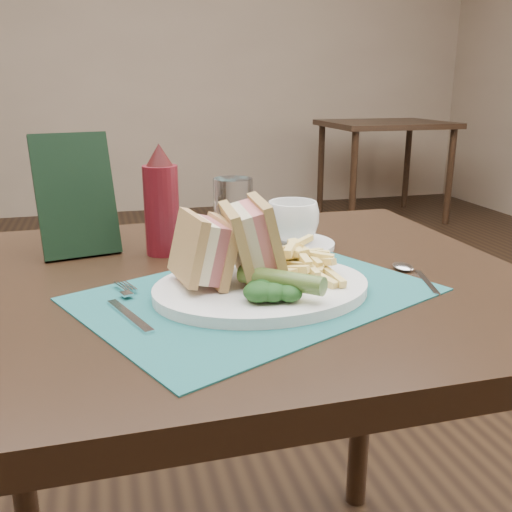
{
  "coord_description": "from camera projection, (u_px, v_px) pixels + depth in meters",
  "views": [
    {
      "loc": [
        -0.18,
        -1.3,
        1.03
      ],
      "look_at": [
        0.02,
        -0.56,
        0.8
      ],
      "focal_mm": 40.0,
      "sensor_mm": 36.0,
      "label": 1
    }
  ],
  "objects": [
    {
      "name": "drinking_glass",
      "position": [
        233.0,
        217.0,
        0.95
      ],
      "size": [
        0.07,
        0.07,
        0.13
      ],
      "primitive_type": "cylinder",
      "rotation": [
        0.0,
        0.0,
        0.02
      ],
      "color": "silver",
      "rests_on": "table_main"
    },
    {
      "name": "table_main",
      "position": [
        234.0,
        483.0,
        0.97
      ],
      "size": [
        0.9,
        0.75,
        0.75
      ],
      "primitive_type": null,
      "color": "black",
      "rests_on": "ground"
    },
    {
      "name": "floor",
      "position": [
        194.0,
        480.0,
        1.54
      ],
      "size": [
        7.0,
        7.0,
        0.0
      ],
      "primitive_type": "plane",
      "color": "black",
      "rests_on": "ground"
    },
    {
      "name": "table_bg_right",
      "position": [
        383.0,
        171.0,
        4.44
      ],
      "size": [
        0.9,
        0.75,
        0.75
      ],
      "primitive_type": null,
      "color": "black",
      "rests_on": "ground"
    },
    {
      "name": "sandwich_half_a",
      "position": [
        188.0,
        251.0,
        0.75
      ],
      "size": [
        0.09,
        0.11,
        0.1
      ],
      "primitive_type": null,
      "rotation": [
        0.0,
        0.24,
        0.15
      ],
      "color": "tan",
      "rests_on": "plate"
    },
    {
      "name": "fries_pile",
      "position": [
        300.0,
        257.0,
        0.81
      ],
      "size": [
        0.18,
        0.2,
        0.05
      ],
      "primitive_type": null,
      "color": "#F6DC7B",
      "rests_on": "plate"
    },
    {
      "name": "ketchup_bottle",
      "position": [
        161.0,
        200.0,
        0.95
      ],
      "size": [
        0.07,
        0.07,
        0.19
      ],
      "primitive_type": null,
      "rotation": [
        0.0,
        0.0,
        -0.32
      ],
      "color": "#590F18",
      "rests_on": "table_main"
    },
    {
      "name": "pickle_spear",
      "position": [
        281.0,
        280.0,
        0.73
      ],
      "size": [
        0.1,
        0.11,
        0.03
      ],
      "primitive_type": "cylinder",
      "rotation": [
        1.54,
        0.0,
        0.75
      ],
      "color": "#445F24",
      "rests_on": "plate"
    },
    {
      "name": "plate",
      "position": [
        262.0,
        288.0,
        0.78
      ],
      "size": [
        0.32,
        0.26,
        0.01
      ],
      "primitive_type": null,
      "rotation": [
        0.0,
        0.0,
        0.08
      ],
      "color": "white",
      "rests_on": "placemat"
    },
    {
      "name": "coffee_cup",
      "position": [
        292.0,
        222.0,
        1.0
      ],
      "size": [
        0.13,
        0.13,
        0.07
      ],
      "primitive_type": "imported",
      "rotation": [
        0.0,
        0.0,
        0.7
      ],
      "color": "white",
      "rests_on": "saucer"
    },
    {
      "name": "spoon",
      "position": [
        418.0,
        275.0,
        0.85
      ],
      "size": [
        0.07,
        0.15,
        0.01
      ],
      "primitive_type": null,
      "rotation": [
        0.0,
        0.0,
        -0.27
      ],
      "color": "silver",
      "rests_on": "table_main"
    },
    {
      "name": "saucer",
      "position": [
        292.0,
        245.0,
        1.01
      ],
      "size": [
        0.19,
        0.19,
        0.01
      ],
      "primitive_type": "cylinder",
      "rotation": [
        0.0,
        0.0,
        -0.32
      ],
      "color": "white",
      "rests_on": "table_main"
    },
    {
      "name": "check_presenter",
      "position": [
        76.0,
        195.0,
        0.95
      ],
      "size": [
        0.14,
        0.1,
        0.2
      ],
      "primitive_type": "cube",
      "rotation": [
        -0.31,
        0.0,
        0.2
      ],
      "color": "black",
      "rests_on": "table_main"
    },
    {
      "name": "placemat",
      "position": [
        257.0,
        294.0,
        0.78
      ],
      "size": [
        0.55,
        0.48,
        0.0
      ],
      "primitive_type": "cube",
      "rotation": [
        0.0,
        0.0,
        0.42
      ],
      "color": "#1B5857",
      "rests_on": "table_main"
    },
    {
      "name": "sandwich_half_b",
      "position": [
        238.0,
        240.0,
        0.78
      ],
      "size": [
        0.09,
        0.12,
        0.11
      ],
      "primitive_type": null,
      "rotation": [
        0.0,
        -0.24,
        -0.06
      ],
      "color": "tan",
      "rests_on": "plate"
    },
    {
      "name": "kale_garnish",
      "position": [
        279.0,
        287.0,
        0.73
      ],
      "size": [
        0.11,
        0.08,
        0.03
      ],
      "primitive_type": null,
      "color": "#143714",
      "rests_on": "plate"
    },
    {
      "name": "wall_back",
      "position": [
        127.0,
        211.0,
        4.78
      ],
      "size": [
        6.0,
        0.0,
        6.0
      ],
      "primitive_type": "plane",
      "rotation": [
        1.57,
        0.0,
        0.0
      ],
      "color": "gray",
      "rests_on": "ground"
    },
    {
      "name": "fork",
      "position": [
        128.0,
        304.0,
        0.73
      ],
      "size": [
        0.09,
        0.17,
        0.01
      ],
      "primitive_type": null,
      "rotation": [
        0.0,
        0.0,
        0.35
      ],
      "color": "silver",
      "rests_on": "placemat"
    }
  ]
}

